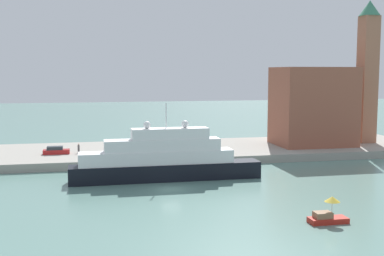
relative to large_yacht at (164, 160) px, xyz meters
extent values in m
plane|color=slate|center=(0.04, -6.31, -3.03)|extent=(400.00, 400.00, 0.00)
cube|color=gray|center=(0.04, 21.34, -2.33)|extent=(110.00, 23.30, 1.40)
cube|color=black|center=(0.41, 0.00, -1.79)|extent=(27.97, 3.65, 2.47)
cube|color=white|center=(-0.98, 0.00, 0.39)|extent=(22.38, 3.36, 1.90)
cube|color=white|center=(-0.14, 0.00, 2.20)|extent=(16.78, 3.07, 1.72)
cube|color=white|center=(0.97, 0.00, 3.85)|extent=(11.19, 2.77, 1.56)
cylinder|color=silver|center=(0.41, 0.00, 6.48)|extent=(0.16, 0.16, 3.71)
sphere|color=white|center=(3.21, 0.00, 5.17)|extent=(1.09, 1.09, 1.09)
sphere|color=white|center=(-2.38, 0.00, 5.17)|extent=(1.09, 1.09, 1.09)
cube|color=#B22319|center=(13.72, -24.28, -2.74)|extent=(4.09, 1.68, 0.58)
cube|color=#8C6647|center=(13.11, -24.28, -2.13)|extent=(1.80, 1.35, 0.63)
cylinder|color=#B2B2B2|center=(14.13, -24.28, -1.61)|extent=(0.06, 0.06, 1.68)
cone|color=gold|center=(14.13, -24.28, -0.49)|extent=(1.62, 1.62, 0.57)
cube|color=#93513D|center=(32.86, 19.90, 6.02)|extent=(14.65, 11.10, 15.30)
cube|color=#9E664C|center=(45.01, 20.90, 11.13)|extent=(3.24, 3.24, 25.51)
cone|color=#387A5B|center=(45.01, 20.90, 25.41)|extent=(4.22, 4.22, 3.05)
cube|color=#B21E1E|center=(-16.19, 18.82, -1.24)|extent=(4.54, 1.83, 0.77)
cube|color=#262D33|center=(-16.42, 18.82, -0.57)|extent=(2.73, 1.65, 0.57)
cylinder|color=#4C4C4C|center=(-12.36, 18.93, -0.90)|extent=(0.36, 0.36, 1.45)
sphere|color=tan|center=(-12.36, 18.93, -0.05)|extent=(0.24, 0.24, 0.24)
cylinder|color=black|center=(6.07, 10.92, -1.31)|extent=(0.56, 0.56, 0.63)
camera|label=1|loc=(-10.89, -71.33, 12.78)|focal=46.84mm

